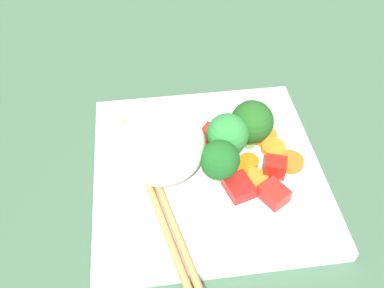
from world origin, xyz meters
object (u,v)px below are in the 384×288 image
object	(u,v)px
rice_mound	(162,145)
broccoli_floret_0	(220,160)
square_plate	(207,171)
chopstick_pair	(158,197)
carrot_slice_1	(254,179)

from	to	relation	value
rice_mound	broccoli_floret_0	size ratio (longest dim) A/B	1.60
square_plate	chopstick_pair	distance (cm)	6.91
broccoli_floret_0	chopstick_pair	world-z (taller)	broccoli_floret_0
square_plate	carrot_slice_1	xyz separation A→B (cm)	(2.47, 4.74, 0.99)
broccoli_floret_0	chopstick_pair	bearing A→B (deg)	-75.82
rice_mound	chopstick_pair	world-z (taller)	rice_mound
rice_mound	chopstick_pair	size ratio (longest dim) A/B	0.39
square_plate	broccoli_floret_0	distance (cm)	4.84
square_plate	carrot_slice_1	bearing A→B (deg)	62.44
broccoli_floret_0	carrot_slice_1	xyz separation A→B (cm)	(0.28, 3.83, -3.22)
broccoli_floret_0	rice_mound	bearing A→B (deg)	-110.59
square_plate	chopstick_pair	size ratio (longest dim) A/B	1.06
carrot_slice_1	chopstick_pair	distance (cm)	10.46
square_plate	rice_mound	world-z (taller)	rice_mound
square_plate	rice_mound	size ratio (longest dim) A/B	2.73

